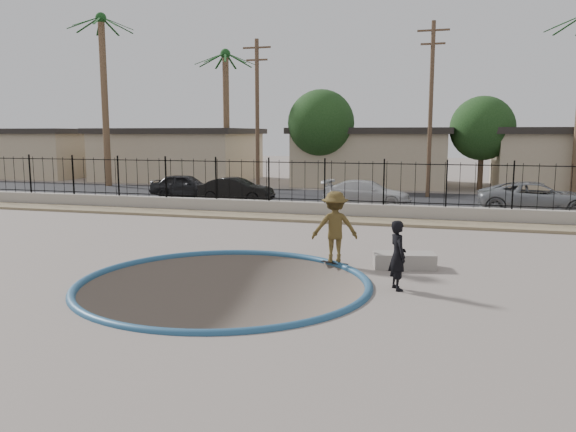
# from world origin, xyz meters

# --- Properties ---
(ground) EXTENTS (120.00, 120.00, 2.20)m
(ground) POSITION_xyz_m (0.00, 12.00, -1.10)
(ground) COLOR #70655D
(ground) RESTS_ON ground
(bowl_pit) EXTENTS (6.84, 6.84, 1.80)m
(bowl_pit) POSITION_xyz_m (0.00, -1.00, 0.00)
(bowl_pit) COLOR #53483F
(bowl_pit) RESTS_ON ground
(coping_ring) EXTENTS (7.04, 7.04, 0.20)m
(coping_ring) POSITION_xyz_m (0.00, -1.00, 0.00)
(coping_ring) COLOR navy
(coping_ring) RESTS_ON ground
(rock_strip) EXTENTS (42.00, 1.60, 0.11)m
(rock_strip) POSITION_xyz_m (0.00, 9.20, 0.06)
(rock_strip) COLOR #9C8A66
(rock_strip) RESTS_ON ground
(retaining_wall) EXTENTS (42.00, 0.45, 0.60)m
(retaining_wall) POSITION_xyz_m (0.00, 10.30, 0.30)
(retaining_wall) COLOR gray
(retaining_wall) RESTS_ON ground
(fence) EXTENTS (40.00, 0.04, 1.80)m
(fence) POSITION_xyz_m (0.00, 10.30, 1.50)
(fence) COLOR black
(fence) RESTS_ON retaining_wall
(street) EXTENTS (90.00, 8.00, 0.04)m
(street) POSITION_xyz_m (0.00, 17.00, 0.02)
(street) COLOR black
(street) RESTS_ON ground
(house_west_far) EXTENTS (10.60, 8.60, 3.90)m
(house_west_far) POSITION_xyz_m (-28.00, 26.50, 1.97)
(house_west_far) COLOR tan
(house_west_far) RESTS_ON ground
(house_west) EXTENTS (11.60, 8.60, 3.90)m
(house_west) POSITION_xyz_m (-15.00, 26.50, 1.97)
(house_west) COLOR tan
(house_west) RESTS_ON ground
(house_center) EXTENTS (10.60, 8.60, 3.90)m
(house_center) POSITION_xyz_m (0.00, 26.50, 1.97)
(house_center) COLOR tan
(house_center) RESTS_ON ground
(palm_left) EXTENTS (2.30, 2.30, 11.30)m
(palm_left) POSITION_xyz_m (-17.00, 20.00, 7.95)
(palm_left) COLOR brown
(palm_left) RESTS_ON ground
(palm_mid) EXTENTS (2.30, 2.30, 9.30)m
(palm_mid) POSITION_xyz_m (-10.00, 24.00, 6.69)
(palm_mid) COLOR brown
(palm_mid) RESTS_ON ground
(utility_pole_left) EXTENTS (1.70, 0.24, 9.00)m
(utility_pole_left) POSITION_xyz_m (-6.00, 19.00, 4.70)
(utility_pole_left) COLOR #473323
(utility_pole_left) RESTS_ON ground
(utility_pole_mid) EXTENTS (1.70, 0.24, 9.50)m
(utility_pole_mid) POSITION_xyz_m (4.00, 19.00, 4.96)
(utility_pole_mid) COLOR #473323
(utility_pole_mid) RESTS_ON ground
(street_tree_left) EXTENTS (4.32, 4.32, 6.36)m
(street_tree_left) POSITION_xyz_m (-3.00, 23.00, 4.19)
(street_tree_left) COLOR #473323
(street_tree_left) RESTS_ON ground
(street_tree_mid) EXTENTS (3.96, 3.96, 5.83)m
(street_tree_mid) POSITION_xyz_m (7.00, 24.00, 3.84)
(street_tree_mid) COLOR #473323
(street_tree_mid) RESTS_ON ground
(skater) EXTENTS (1.38, 1.03, 1.91)m
(skater) POSITION_xyz_m (2.15, 1.60, 0.95)
(skater) COLOR brown
(skater) RESTS_ON ground
(skateboard) EXTENTS (0.80, 0.51, 0.07)m
(skateboard) POSITION_xyz_m (2.15, 1.60, 0.06)
(skateboard) COLOR black
(skateboard) RESTS_ON ground
(videographer) EXTENTS (0.60, 0.69, 1.60)m
(videographer) POSITION_xyz_m (4.00, -0.39, 0.80)
(videographer) COLOR black
(videographer) RESTS_ON ground
(concrete_ledge) EXTENTS (1.71, 1.03, 0.40)m
(concrete_ledge) POSITION_xyz_m (4.00, 1.79, 0.20)
(concrete_ledge) COLOR gray
(concrete_ledge) RESTS_ON ground
(car_a) EXTENTS (3.91, 1.83, 1.29)m
(car_a) POSITION_xyz_m (-8.85, 15.00, 0.68)
(car_a) COLOR black
(car_a) RESTS_ON street
(car_b) EXTENTS (3.83, 1.37, 1.26)m
(car_b) POSITION_xyz_m (-5.35, 13.68, 0.66)
(car_b) COLOR black
(car_b) RESTS_ON street
(car_c) EXTENTS (4.43, 2.15, 1.24)m
(car_c) POSITION_xyz_m (1.30, 14.09, 0.66)
(car_c) COLOR #BBBBBD
(car_c) RESTS_ON street
(car_d) EXTENTS (5.08, 2.44, 1.39)m
(car_d) POSITION_xyz_m (8.86, 13.40, 0.73)
(car_d) COLOR gray
(car_d) RESTS_ON street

